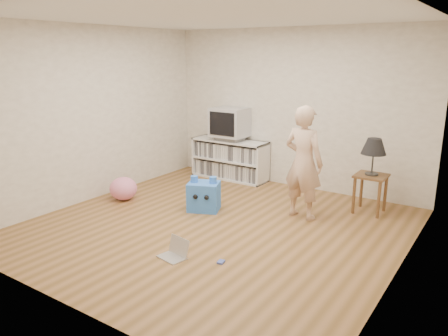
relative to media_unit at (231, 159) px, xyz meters
name	(u,v)px	position (x,y,z in m)	size (l,w,h in m)	color
ground	(216,226)	(1.10, -2.04, -0.35)	(4.50, 4.50, 0.00)	brown
walls	(215,128)	(1.10, -2.04, 0.95)	(4.52, 4.52, 2.60)	beige
ceiling	(215,16)	(1.10, -2.04, 2.25)	(4.50, 4.50, 0.01)	white
media_unit	(231,159)	(0.00, 0.00, 0.00)	(1.40, 0.45, 0.70)	white
dvd_deck	(230,138)	(0.00, -0.02, 0.39)	(0.45, 0.35, 0.07)	gray
crt_tv	(230,122)	(0.00, -0.02, 0.67)	(0.60, 0.53, 0.50)	#B1B1B7
side_table	(371,184)	(2.59, -0.39, 0.07)	(0.42, 0.42, 0.55)	brown
table_lamp	(374,147)	(2.59, -0.39, 0.59)	(0.34, 0.34, 0.52)	#333333
person	(303,163)	(1.88, -1.10, 0.42)	(0.56, 0.37, 1.54)	beige
laptop	(175,252)	(1.23, -3.00, -0.29)	(0.34, 0.29, 0.21)	silver
playing_cards	(221,262)	(1.73, -2.84, -0.34)	(0.07, 0.09, 0.02)	#495DC4
plush_blue	(204,196)	(0.60, -1.62, -0.14)	(0.53, 0.49, 0.50)	blue
plush_pink	(123,189)	(-0.70, -1.94, -0.17)	(0.42, 0.42, 0.35)	pink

